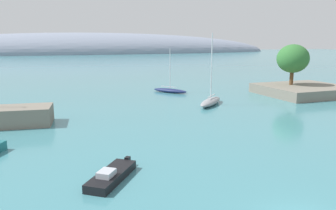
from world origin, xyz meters
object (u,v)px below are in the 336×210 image
Objects in this scene: sailboat_navy_near_shore at (170,90)px; sailboat_grey_mid_mooring at (211,101)px; motorboat_black_alongside_breakwater at (111,175)px; tree_clump_shore at (293,59)px.

sailboat_grey_mid_mooring reaches higher than sailboat_navy_near_shore.
tree_clump_shore is at bearing 161.54° from motorboat_black_alongside_breakwater.
tree_clump_shore reaches higher than sailboat_navy_near_shore.
sailboat_navy_near_shore is at bearing -128.50° from sailboat_grey_mid_mooring.
motorboat_black_alongside_breakwater is (-17.71, -35.48, -0.09)m from sailboat_navy_near_shore.
sailboat_grey_mid_mooring is 2.15× the size of motorboat_black_alongside_breakwater.
tree_clump_shore is at bearing 28.41° from sailboat_navy_near_shore.
tree_clump_shore is at bearing 148.14° from sailboat_grey_mid_mooring.
sailboat_grey_mid_mooring is at bearing -31.01° from sailboat_navy_near_shore.
sailboat_grey_mid_mooring is 29.18m from motorboat_black_alongside_breakwater.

